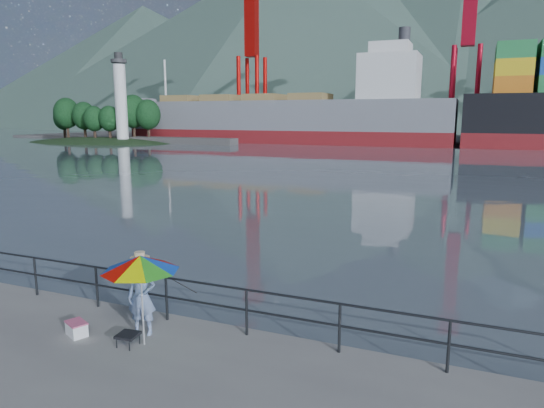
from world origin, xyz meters
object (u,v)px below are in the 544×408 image
(fisherman, at_px, (142,297))
(beach_umbrella, at_px, (140,263))
(cooler_bag, at_px, (77,329))
(bulk_carrier, at_px, (293,118))

(fisherman, relative_size, beach_umbrella, 0.89)
(fisherman, height_order, beach_umbrella, beach_umbrella)
(beach_umbrella, xyz_separation_m, cooler_bag, (-1.57, -0.21, -1.57))
(bulk_carrier, bearing_deg, cooler_bag, -73.20)
(beach_umbrella, bearing_deg, bulk_carrier, 107.96)
(beach_umbrella, distance_m, bulk_carrier, 77.23)
(bulk_carrier, bearing_deg, beach_umbrella, -72.04)
(beach_umbrella, bearing_deg, fisherman, 128.77)
(beach_umbrella, height_order, bulk_carrier, bulk_carrier)
(cooler_bag, relative_size, bulk_carrier, 0.01)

